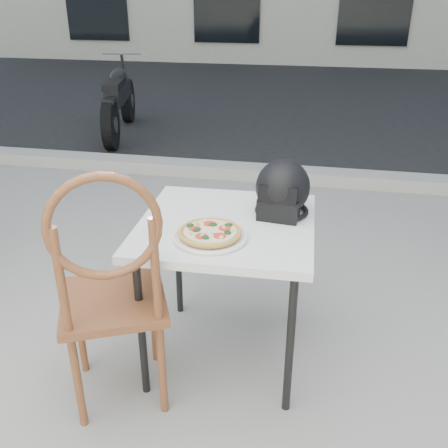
% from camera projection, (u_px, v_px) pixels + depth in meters
% --- Properties ---
extents(ground, '(80.00, 80.00, 0.00)m').
position_uv_depth(ground, '(132.00, 393.00, 2.33)').
color(ground, gray).
rests_on(ground, ground).
extents(street_asphalt, '(30.00, 8.00, 0.00)m').
position_uv_depth(street_asphalt, '(279.00, 98.00, 8.53)').
color(street_asphalt, black).
rests_on(street_asphalt, ground).
extents(curb, '(30.00, 0.25, 0.12)m').
position_uv_depth(curb, '(240.00, 171.00, 4.96)').
color(curb, '#9B9891').
rests_on(curb, ground).
extents(cafe_table_main, '(0.81, 0.81, 0.75)m').
position_uv_depth(cafe_table_main, '(226.00, 235.00, 2.30)').
color(cafe_table_main, white).
rests_on(cafe_table_main, ground).
extents(plate, '(0.40, 0.40, 0.02)m').
position_uv_depth(plate, '(210.00, 237.00, 2.11)').
color(plate, silver).
rests_on(plate, cafe_table_main).
extents(pizza, '(0.34, 0.34, 0.03)m').
position_uv_depth(pizza, '(210.00, 232.00, 2.10)').
color(pizza, '#C39447').
rests_on(pizza, plate).
extents(helmet, '(0.28, 0.29, 0.26)m').
position_uv_depth(helmet, '(282.00, 191.00, 2.30)').
color(helmet, black).
rests_on(helmet, cafe_table_main).
extents(cafe_chair_main, '(0.58, 0.58, 1.15)m').
position_uv_depth(cafe_chair_main, '(111.00, 282.00, 2.01)').
color(cafe_chair_main, brown).
rests_on(cafe_chair_main, ground).
extents(motorcycle, '(0.63, 1.90, 0.96)m').
position_uv_depth(motorcycle, '(119.00, 101.00, 6.27)').
color(motorcycle, black).
rests_on(motorcycle, street_asphalt).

